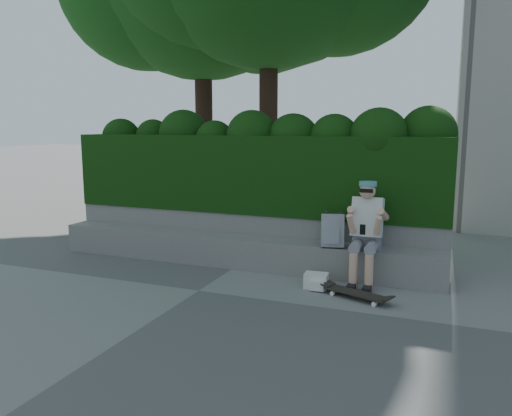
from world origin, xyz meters
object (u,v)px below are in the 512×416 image
at_px(backpack_plaid, 333,231).
at_px(backpack_ground, 316,281).
at_px(skateboard, 356,293).
at_px(person, 366,229).

height_order(backpack_plaid, backpack_ground, backpack_plaid).
bearing_deg(skateboard, backpack_ground, 177.16).
height_order(person, backpack_plaid, person).
height_order(person, skateboard, person).
xyz_separation_m(skateboard, backpack_plaid, (-0.48, 0.72, 0.61)).
bearing_deg(backpack_plaid, backpack_ground, -115.39).
bearing_deg(skateboard, person, 110.61).
distance_m(skateboard, backpack_ground, 0.62).
relative_size(person, backpack_plaid, 3.04).
distance_m(person, backpack_plaid, 0.48).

